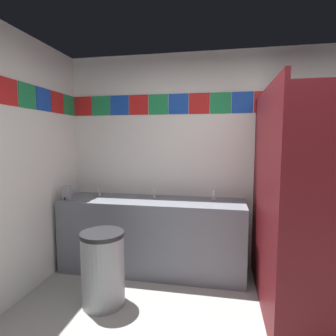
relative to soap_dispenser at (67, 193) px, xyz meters
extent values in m
cube|color=white|center=(1.87, 0.51, 0.36)|extent=(4.00, 0.08, 2.58)
cube|color=red|center=(-0.01, 0.46, 1.05)|extent=(0.24, 0.01, 0.24)
cube|color=#1E8C4C|center=(0.24, 0.46, 1.05)|extent=(0.24, 0.01, 0.24)
cube|color=#1947B7|center=(0.49, 0.46, 1.05)|extent=(0.24, 0.01, 0.24)
cube|color=red|center=(0.74, 0.46, 1.05)|extent=(0.24, 0.01, 0.24)
cube|color=#1E8C4C|center=(0.99, 0.46, 1.05)|extent=(0.24, 0.01, 0.24)
cube|color=#1947B7|center=(1.24, 0.46, 1.05)|extent=(0.24, 0.01, 0.24)
cube|color=red|center=(1.49, 0.46, 1.05)|extent=(0.24, 0.01, 0.24)
cube|color=#1E8C4C|center=(1.74, 0.46, 1.05)|extent=(0.24, 0.01, 0.24)
cube|color=#1947B7|center=(1.99, 0.46, 1.05)|extent=(0.24, 0.01, 0.24)
cube|color=red|center=(2.24, 0.46, 1.05)|extent=(0.24, 0.01, 0.24)
cube|color=#1E8C4C|center=(2.49, 0.46, 1.05)|extent=(0.24, 0.01, 0.24)
cube|color=#1947B7|center=(2.74, 0.46, 1.05)|extent=(0.24, 0.01, 0.24)
cube|color=red|center=(-0.12, -0.68, 1.05)|extent=(0.01, 0.24, 0.24)
cube|color=#1E8C4C|center=(-0.12, -0.43, 1.05)|extent=(0.01, 0.24, 0.24)
cube|color=#1947B7|center=(-0.12, -0.17, 1.05)|extent=(0.01, 0.24, 0.24)
cube|color=red|center=(-0.12, 0.09, 1.05)|extent=(0.01, 0.24, 0.24)
cube|color=#1E8C4C|center=(-0.12, 0.34, 1.05)|extent=(0.01, 0.24, 0.24)
cube|color=slate|center=(0.98, 0.18, -0.51)|extent=(2.12, 0.59, 0.85)
cube|color=slate|center=(0.98, 0.45, -0.12)|extent=(2.12, 0.03, 0.08)
cylinder|color=#E6EBCB|center=(0.27, 0.15, -0.13)|extent=(0.34, 0.34, 0.10)
cylinder|color=#E6EBCB|center=(0.98, 0.15, -0.13)|extent=(0.34, 0.34, 0.10)
cylinder|color=#E6EBCB|center=(1.69, 0.15, -0.13)|extent=(0.34, 0.34, 0.10)
cylinder|color=silver|center=(0.27, 0.29, -0.05)|extent=(0.04, 0.04, 0.05)
cylinder|color=silver|center=(0.27, 0.24, 0.02)|extent=(0.02, 0.06, 0.09)
cylinder|color=silver|center=(0.98, 0.29, -0.05)|extent=(0.04, 0.04, 0.05)
cylinder|color=silver|center=(0.98, 0.24, 0.02)|extent=(0.02, 0.06, 0.09)
cylinder|color=silver|center=(1.69, 0.29, -0.05)|extent=(0.04, 0.04, 0.05)
cylinder|color=silver|center=(1.69, 0.24, 0.02)|extent=(0.02, 0.06, 0.09)
cube|color=gray|center=(0.00, 0.00, 0.00)|extent=(0.09, 0.07, 0.16)
cylinder|color=black|center=(0.00, -0.04, -0.06)|extent=(0.02, 0.02, 0.03)
cube|color=maroon|center=(2.16, -0.26, 0.08)|extent=(0.04, 1.45, 2.01)
cylinder|color=silver|center=(2.18, -0.96, 0.18)|extent=(0.02, 0.02, 0.10)
cylinder|color=white|center=(2.69, -0.05, -0.73)|extent=(0.38, 0.38, 0.40)
torus|color=white|center=(2.69, -0.05, -0.52)|extent=(0.39, 0.39, 0.05)
cube|color=white|center=(2.69, 0.16, -0.36)|extent=(0.34, 0.17, 0.34)
cylinder|color=#999EA3|center=(0.69, -0.57, -0.60)|extent=(0.40, 0.40, 0.66)
cylinder|color=#262628|center=(0.69, -0.57, -0.25)|extent=(0.41, 0.41, 0.04)
camera|label=1|loc=(1.76, -2.89, 0.62)|focal=29.51mm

